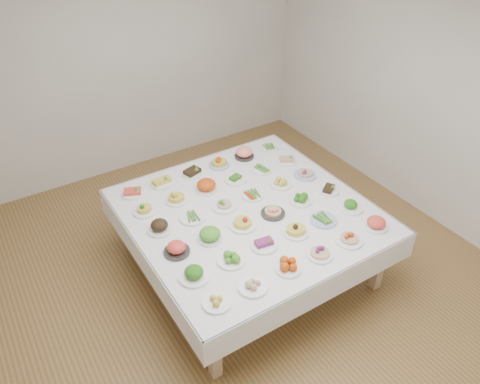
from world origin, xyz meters
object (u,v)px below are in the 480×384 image
dish_0 (217,300)px  dish_18 (159,226)px  display_table (248,216)px  dish_35 (269,147)px

dish_0 → dish_18: 1.04m
dish_18 → display_table: bearing=-12.0°
display_table → dish_18: bearing=168.0°
dish_0 → dish_35: (1.71, 1.72, -0.02)m
display_table → dish_18: dish_18 is taller
display_table → dish_18: 0.89m
display_table → dish_18: (-0.86, 0.18, 0.13)m
dish_35 → dish_0: bearing=-134.9°
display_table → dish_35: dish_35 is taller
dish_0 → dish_18: dish_18 is taller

